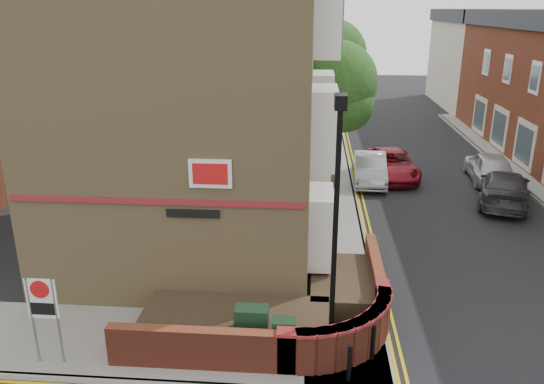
% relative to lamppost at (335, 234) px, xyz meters
% --- Properties ---
extents(pavement_corner, '(13.00, 3.00, 0.12)m').
position_rel_lamppost_xyz_m(pavement_corner, '(-5.10, 0.30, -3.28)').
color(pavement_corner, gray).
rests_on(pavement_corner, ground).
extents(pavement_main, '(2.00, 32.00, 0.12)m').
position_rel_lamppost_xyz_m(pavement_main, '(0.40, 14.80, -3.28)').
color(pavement_main, gray).
rests_on(pavement_main, ground).
extents(kerb_side, '(13.00, 0.15, 0.12)m').
position_rel_lamppost_xyz_m(kerb_side, '(-5.10, -1.20, -3.28)').
color(kerb_side, gray).
rests_on(kerb_side, ground).
extents(kerb_main_near, '(0.15, 32.00, 0.12)m').
position_rel_lamppost_xyz_m(kerb_main_near, '(1.40, 14.80, -3.28)').
color(kerb_main_near, gray).
rests_on(kerb_main_near, ground).
extents(kerb_main_far, '(0.15, 40.00, 0.12)m').
position_rel_lamppost_xyz_m(kerb_main_far, '(9.40, 11.80, -3.28)').
color(kerb_main_far, gray).
rests_on(kerb_main_far, ground).
extents(yellow_lines_main, '(0.28, 32.00, 0.01)m').
position_rel_lamppost_xyz_m(yellow_lines_main, '(1.65, 14.80, -3.34)').
color(yellow_lines_main, gold).
rests_on(yellow_lines_main, ground).
extents(corner_building, '(8.95, 10.40, 13.60)m').
position_rel_lamppost_xyz_m(corner_building, '(-4.44, 6.80, 2.88)').
color(corner_building, '#987E50').
rests_on(corner_building, ground).
extents(garden_wall, '(6.80, 6.00, 1.20)m').
position_rel_lamppost_xyz_m(garden_wall, '(-1.60, 1.30, -3.34)').
color(garden_wall, maroon).
rests_on(garden_wall, ground).
extents(lamppost, '(0.25, 0.50, 6.30)m').
position_rel_lamppost_xyz_m(lamppost, '(0.00, 0.00, 0.00)').
color(lamppost, black).
rests_on(lamppost, pavement_corner).
extents(utility_cabinet_large, '(0.80, 0.45, 1.20)m').
position_rel_lamppost_xyz_m(utility_cabinet_large, '(-1.90, 0.10, -2.62)').
color(utility_cabinet_large, black).
rests_on(utility_cabinet_large, pavement_corner).
extents(utility_cabinet_small, '(0.55, 0.40, 1.10)m').
position_rel_lamppost_xyz_m(utility_cabinet_small, '(-1.10, -0.20, -2.67)').
color(utility_cabinet_small, black).
rests_on(utility_cabinet_small, pavement_corner).
extents(bollard_near, '(0.11, 0.11, 0.90)m').
position_rel_lamppost_xyz_m(bollard_near, '(0.40, -0.80, -2.77)').
color(bollard_near, black).
rests_on(bollard_near, pavement_corner).
extents(bollard_far, '(0.11, 0.11, 0.90)m').
position_rel_lamppost_xyz_m(bollard_far, '(1.00, -0.00, -2.77)').
color(bollard_far, black).
rests_on(bollard_far, pavement_corner).
extents(zone_sign, '(0.72, 0.07, 2.20)m').
position_rel_lamppost_xyz_m(zone_sign, '(-6.60, -0.70, -1.70)').
color(zone_sign, slate).
rests_on(zone_sign, pavement_corner).
extents(far_terrace_cream, '(5.40, 12.40, 8.00)m').
position_rel_lamppost_xyz_m(far_terrace_cream, '(12.90, 36.80, 0.71)').
color(far_terrace_cream, '#C0B69E').
rests_on(far_terrace_cream, ground).
extents(tree_near, '(3.64, 3.65, 6.70)m').
position_rel_lamppost_xyz_m(tree_near, '(0.40, 12.85, 1.36)').
color(tree_near, '#382B1E').
rests_on(tree_near, pavement_main).
extents(tree_mid, '(4.03, 4.03, 7.42)m').
position_rel_lamppost_xyz_m(tree_mid, '(0.40, 20.85, 1.85)').
color(tree_mid, '#382B1E').
rests_on(tree_mid, pavement_main).
extents(tree_far, '(3.81, 3.81, 7.00)m').
position_rel_lamppost_xyz_m(tree_far, '(0.40, 28.85, 1.57)').
color(tree_far, '#382B1E').
rests_on(tree_far, pavement_main).
extents(traffic_light_assembly, '(0.20, 0.16, 4.20)m').
position_rel_lamppost_xyz_m(traffic_light_assembly, '(0.80, 23.80, -0.56)').
color(traffic_light_assembly, black).
rests_on(traffic_light_assembly, pavement_main).
extents(silver_car_near, '(1.68, 4.29, 1.39)m').
position_rel_lamppost_xyz_m(silver_car_near, '(2.25, 14.13, -2.65)').
color(silver_car_near, '#9B9FA2').
rests_on(silver_car_near, ground).
extents(red_car_main, '(2.46, 4.96, 1.35)m').
position_rel_lamppost_xyz_m(red_car_main, '(3.40, 15.06, -2.67)').
color(red_car_main, maroon).
rests_on(red_car_main, ground).
extents(grey_car_far, '(3.41, 5.30, 1.43)m').
position_rel_lamppost_xyz_m(grey_car_far, '(7.77, 11.62, -2.63)').
color(grey_car_far, '#302F34').
rests_on(grey_car_far, ground).
extents(silver_car_far, '(2.11, 4.55, 1.51)m').
position_rel_lamppost_xyz_m(silver_car_far, '(8.06, 14.70, -2.59)').
color(silver_car_far, '#B3B8BC').
rests_on(silver_car_far, ground).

